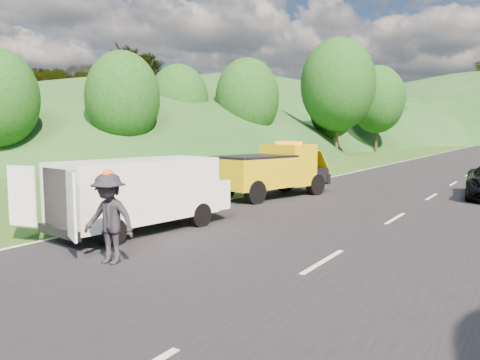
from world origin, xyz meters
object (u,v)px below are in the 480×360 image
Objects in this scene: worker at (110,264)px; tow_truck at (273,170)px; suitcase at (136,209)px; white_van at (142,191)px; woman at (165,213)px; child at (194,222)px.

tow_truck is at bearing 91.42° from worker.
suitcase is at bearing -88.32° from tow_truck.
white_van is 3.33× the size of woman.
child is at bearing 12.46° from suitcase.
white_van reaches higher than worker.
child is (0.37, 1.88, -1.17)m from white_van.
white_van is 2.38m from suitcase.
worker is at bearing -64.85° from child.
white_van reaches higher than woman.
tow_truck is 0.97× the size of white_van.
white_van is 10.22× the size of suitcase.
suitcase is (-1.70, 1.43, -0.87)m from white_van.
child is at bearing -70.36° from tow_truck.
suitcase is at bearing 147.54° from white_van.
suitcase is (-0.27, -1.13, 0.30)m from woman.
child is (0.59, -6.19, -1.17)m from tow_truck.
woman is (-1.43, 2.55, -1.17)m from white_van.
worker reaches higher than woman.
tow_truck is 9.94× the size of suitcase.
child is at bearing -131.94° from woman.
woman is at bearing -88.16° from tow_truck.
woman reaches higher than child.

